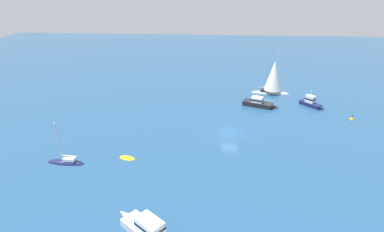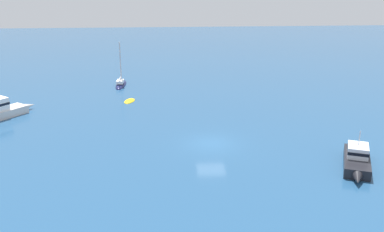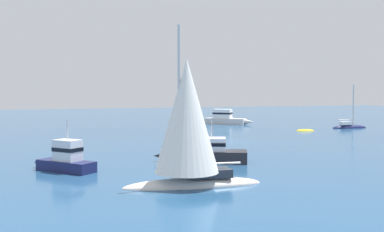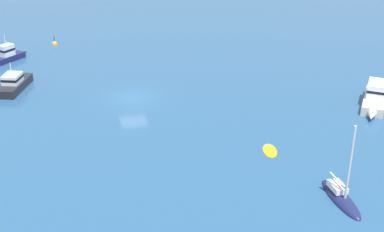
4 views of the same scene
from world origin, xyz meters
name	(u,v)px [view 2 (image 2 of 4)]	position (x,y,z in m)	size (l,w,h in m)	color
ground_plane	(211,143)	(0.00, 0.00, 0.00)	(160.00, 160.00, 0.00)	navy
tender	(130,101)	(-13.47, -7.98, 0.00)	(2.35, 1.59, 0.40)	yellow
sloop_1	(121,84)	(-20.84, -9.57, 0.13)	(4.84, 1.51, 5.98)	#191E4C
motor_cruiser	(357,160)	(5.55, 10.60, 0.63)	(6.41, 3.66, 2.84)	black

